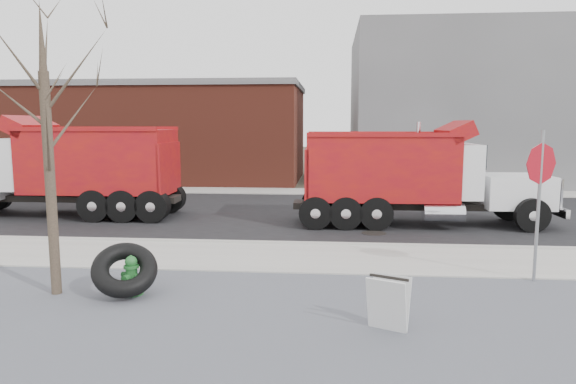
# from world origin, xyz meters

# --- Properties ---
(ground) EXTENTS (120.00, 120.00, 0.00)m
(ground) POSITION_xyz_m (0.00, 0.00, 0.00)
(ground) COLOR #383328
(ground) RESTS_ON ground
(gravel_verge) EXTENTS (60.00, 5.00, 0.03)m
(gravel_verge) POSITION_xyz_m (0.00, -3.50, 0.01)
(gravel_verge) COLOR gray
(gravel_verge) RESTS_ON ground
(sidewalk) EXTENTS (60.00, 2.50, 0.06)m
(sidewalk) POSITION_xyz_m (0.00, 0.25, 0.03)
(sidewalk) COLOR #9E9B93
(sidewalk) RESTS_ON ground
(curb) EXTENTS (60.00, 0.15, 0.11)m
(curb) POSITION_xyz_m (0.00, 1.55, 0.06)
(curb) COLOR #9E9B93
(curb) RESTS_ON ground
(road) EXTENTS (60.00, 9.40, 0.02)m
(road) POSITION_xyz_m (0.00, 6.30, 0.01)
(road) COLOR black
(road) RESTS_ON ground
(far_sidewalk) EXTENTS (60.00, 2.00, 0.06)m
(far_sidewalk) POSITION_xyz_m (0.00, 12.00, 0.03)
(far_sidewalk) COLOR #9E9B93
(far_sidewalk) RESTS_ON ground
(building_grey) EXTENTS (12.00, 10.00, 8.00)m
(building_grey) POSITION_xyz_m (9.00, 18.00, 4.00)
(building_grey) COLOR slate
(building_grey) RESTS_ON ground
(building_brick) EXTENTS (20.20, 8.20, 5.30)m
(building_brick) POSITION_xyz_m (-10.00, 17.00, 2.65)
(building_brick) COLOR maroon
(building_brick) RESTS_ON ground
(bare_tree) EXTENTS (3.20, 3.20, 5.20)m
(bare_tree) POSITION_xyz_m (-3.20, -2.60, 3.30)
(bare_tree) COLOR #382D23
(bare_tree) RESTS_ON ground
(fire_hydrant) EXTENTS (0.43, 0.42, 0.75)m
(fire_hydrant) POSITION_xyz_m (-1.81, -2.54, 0.34)
(fire_hydrant) COLOR #266432
(fire_hydrant) RESTS_ON ground
(truck_tire) EXTENTS (1.49, 1.46, 0.97)m
(truck_tire) POSITION_xyz_m (-1.90, -2.61, 0.51)
(truck_tire) COLOR black
(truck_tire) RESTS_ON ground
(stop_sign) EXTENTS (0.72, 0.43, 2.98)m
(stop_sign) POSITION_xyz_m (5.76, -1.10, 2.02)
(stop_sign) COLOR gray
(stop_sign) RESTS_ON ground
(sandwich_board) EXTENTS (0.70, 0.59, 0.83)m
(sandwich_board) POSITION_xyz_m (2.64, -3.78, 0.44)
(sandwich_board) COLOR silver
(sandwich_board) RESTS_ON ground
(dump_truck_red_a) EXTENTS (7.80, 2.30, 3.15)m
(dump_truck_red_a) POSITION_xyz_m (4.18, 4.61, 1.60)
(dump_truck_red_a) COLOR black
(dump_truck_red_a) RESTS_ON ground
(dump_truck_red_b) EXTENTS (7.85, 2.35, 3.32)m
(dump_truck_red_b) POSITION_xyz_m (-6.85, 5.15, 1.69)
(dump_truck_red_b) COLOR black
(dump_truck_red_b) RESTS_ON ground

